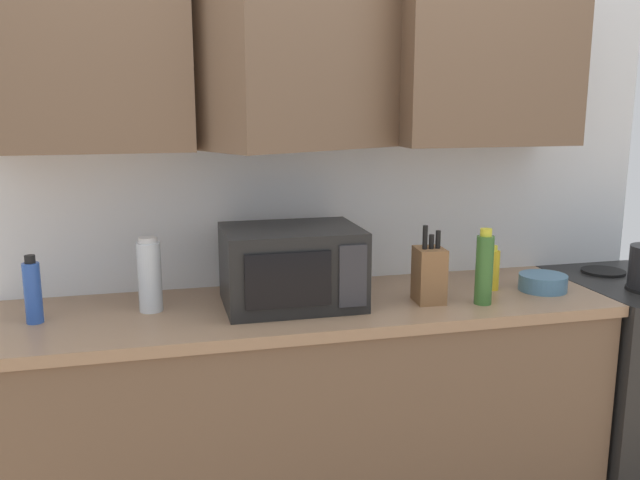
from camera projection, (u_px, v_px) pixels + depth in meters
name	position (u px, v px, depth m)	size (l,w,h in m)	color
wall_back_with_cabinets	(294.00, 113.00, 2.49)	(3.08, 0.61, 2.60)	white
counter_run	(308.00, 418.00, 2.50)	(2.21, 0.63, 0.90)	brown
microwave	(292.00, 266.00, 2.37)	(0.48, 0.37, 0.28)	black
knife_block	(429.00, 274.00, 2.40)	(0.11, 0.13, 0.29)	brown
bottle_clear_tall	(150.00, 275.00, 2.29)	(0.08, 0.08, 0.26)	silver
bottle_yellow_mustard	(493.00, 269.00, 2.57)	(0.05, 0.05, 0.17)	gold
bottle_green_oil	(484.00, 269.00, 2.37)	(0.06, 0.06, 0.28)	#386B2D
bottle_blue_cleaner	(33.00, 292.00, 2.17)	(0.06, 0.06, 0.23)	#2D56B7
bowl_ceramic_small	(543.00, 282.00, 2.56)	(0.18, 0.18, 0.06)	teal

